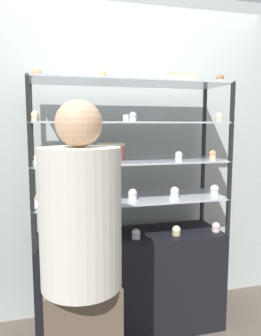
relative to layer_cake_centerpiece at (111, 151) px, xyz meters
name	(u,v)px	position (x,y,z in m)	size (l,w,h in m)	color
ground_plane	(130,328)	(0.13, -0.07, -1.36)	(20.00, 20.00, 0.00)	brown
back_wall	(119,156)	(0.13, 0.29, -0.06)	(8.00, 0.05, 2.60)	#A8B2AD
display_base	(130,282)	(0.13, -0.07, -0.99)	(1.39, 0.43, 0.75)	black
display_riser_lower	(130,200)	(0.13, -0.07, -0.36)	(1.39, 0.43, 0.28)	black
display_riser_middle	(130,163)	(0.13, -0.07, -0.08)	(1.39, 0.43, 0.28)	black
display_riser_upper	(130,124)	(0.13, -0.07, 0.20)	(1.39, 0.43, 0.28)	black
display_riser_top	(130,84)	(0.13, -0.07, 0.47)	(1.39, 0.43, 0.28)	black
layer_cake_centerpiece	(111,151)	(0.00, 0.00, 0.00)	(0.20, 0.20, 0.12)	#C66660
sheet_cake_frosted	(179,80)	(0.51, -0.02, 0.52)	(0.21, 0.17, 0.07)	beige
cupcake_0	(44,241)	(-0.49, -0.16, -0.58)	(0.06, 0.06, 0.07)	beige
cupcake_1	(88,235)	(-0.19, -0.10, -0.58)	(0.06, 0.06, 0.07)	white
cupcake_2	(136,234)	(0.14, -0.17, -0.58)	(0.06, 0.06, 0.07)	white
cupcake_3	(176,231)	(0.45, -0.17, -0.58)	(0.06, 0.06, 0.07)	#CCB28C
cupcake_4	(216,227)	(0.77, -0.17, -0.58)	(0.06, 0.06, 0.07)	beige
price_tag_0	(71,247)	(-0.32, -0.27, -0.59)	(0.04, 0.00, 0.04)	white
cupcake_5	(40,199)	(-0.51, -0.11, -0.30)	(0.07, 0.07, 0.08)	white
cupcake_6	(91,199)	(-0.18, -0.19, -0.30)	(0.07, 0.07, 0.08)	beige
cupcake_7	(133,194)	(0.13, -0.13, -0.30)	(0.07, 0.07, 0.08)	white
cupcake_8	(175,192)	(0.44, -0.13, -0.30)	(0.07, 0.07, 0.08)	white
cupcake_9	(214,190)	(0.77, -0.14, -0.30)	(0.07, 0.07, 0.08)	beige
price_tag_1	(172,199)	(0.37, -0.27, -0.32)	(0.04, 0.00, 0.04)	white
cupcake_10	(38,159)	(-0.51, -0.13, -0.03)	(0.05, 0.05, 0.07)	white
cupcake_11	(89,158)	(-0.19, -0.16, -0.03)	(0.05, 0.05, 0.07)	beige
cupcake_12	(179,156)	(0.45, -0.18, -0.03)	(0.05, 0.05, 0.07)	beige
cupcake_13	(213,155)	(0.75, -0.12, -0.03)	(0.05, 0.05, 0.07)	#CCB28C
price_tag_2	(89,162)	(-0.20, -0.27, -0.04)	(0.04, 0.00, 0.04)	white
cupcake_14	(35,116)	(-0.52, -0.15, 0.25)	(0.05, 0.05, 0.07)	#CCB28C
cupcake_15	(132,117)	(0.12, -0.13, 0.25)	(0.05, 0.05, 0.07)	beige
cupcake_16	(219,117)	(0.78, -0.15, 0.25)	(0.05, 0.05, 0.07)	#CCB28C
price_tag_3	(126,118)	(0.04, -0.27, 0.23)	(0.04, 0.00, 0.04)	white
cupcake_17	(37,73)	(-0.50, -0.12, 0.52)	(0.05, 0.05, 0.06)	beige
cupcake_18	(102,75)	(-0.08, -0.13, 0.52)	(0.05, 0.05, 0.06)	white
cupcake_19	(163,77)	(0.33, -0.16, 0.52)	(0.05, 0.05, 0.06)	white
cupcake_20	(220,79)	(0.77, -0.17, 0.52)	(0.05, 0.05, 0.06)	beige
price_tag_4	(120,74)	(0.01, -0.27, 0.51)	(0.04, 0.00, 0.04)	white
donut_glazed	(73,77)	(-0.27, -0.09, 0.51)	(0.13, 0.13, 0.04)	#EFB2BC
customer_figure	(82,262)	(-0.31, -0.81, -0.47)	(0.39, 0.39, 1.67)	brown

